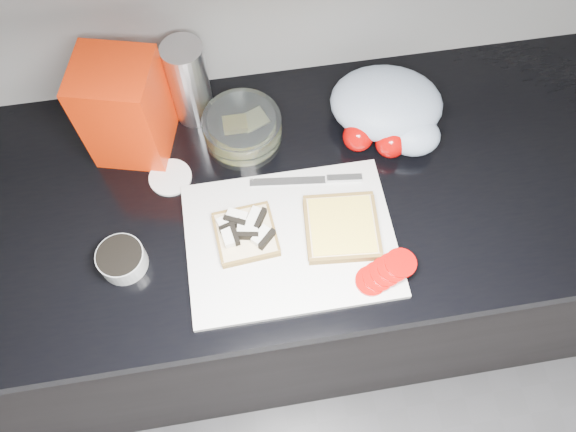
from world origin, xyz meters
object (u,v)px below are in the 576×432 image
object	(u,v)px
cutting_board	(291,240)
glass_bowl	(243,129)
steel_canister	(189,83)
bread_bag	(125,110)

from	to	relation	value
cutting_board	glass_bowl	world-z (taller)	glass_bowl
steel_canister	glass_bowl	bearing A→B (deg)	-41.74
cutting_board	steel_canister	xyz separation A→B (m)	(-0.15, 0.34, 0.09)
glass_bowl	steel_canister	distance (m)	0.14
cutting_board	bread_bag	xyz separation A→B (m)	(-0.28, 0.28, 0.11)
glass_bowl	bread_bag	bearing A→B (deg)	173.68
bread_bag	steel_canister	bearing A→B (deg)	40.11
glass_bowl	steel_canister	size ratio (longest dim) A/B	0.82
cutting_board	glass_bowl	size ratio (longest dim) A/B	2.46
glass_bowl	steel_canister	world-z (taller)	steel_canister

